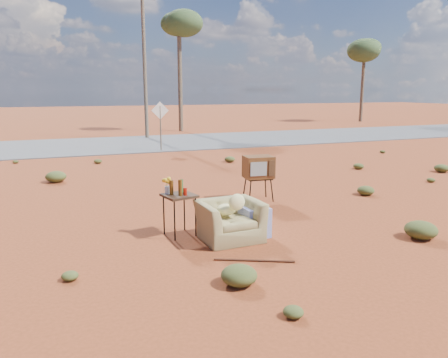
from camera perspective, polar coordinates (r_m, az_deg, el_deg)
name	(u,v)px	position (r m, az deg, el deg)	size (l,w,h in m)	color
ground	(233,237)	(8.21, 1.21, -7.59)	(140.00, 140.00, 0.00)	brown
highway	(118,144)	(22.51, -13.71, 4.42)	(140.00, 7.00, 0.04)	#565659
armchair	(234,215)	(8.01, 1.34, -4.71)	(1.31, 0.87, 0.96)	#90814E
tv_unit	(258,168)	(10.73, 4.52, 1.49)	(0.74, 0.62, 1.11)	black
side_table	(177,193)	(8.15, -6.22, -1.84)	(0.65, 0.65, 1.10)	#351E13
rusty_bar	(254,261)	(7.11, 3.94, -10.58)	(0.03, 0.03, 1.29)	#471F13
road_sign	(160,117)	(19.71, -8.33, 7.98)	(0.78, 0.06, 2.19)	brown
eucalyptus_center	(179,30)	(29.50, -5.89, 18.79)	(3.20, 3.20, 7.60)	brown
eucalyptus_right	(365,51)	(40.07, 17.89, 15.68)	(3.20, 3.20, 7.10)	brown
utility_pole_center	(145,63)	(25.20, -10.34, 14.70)	(1.40, 0.20, 8.00)	brown
scrub_patch	(143,186)	(12.04, -10.58, -0.88)	(17.49, 8.07, 0.33)	#434C21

